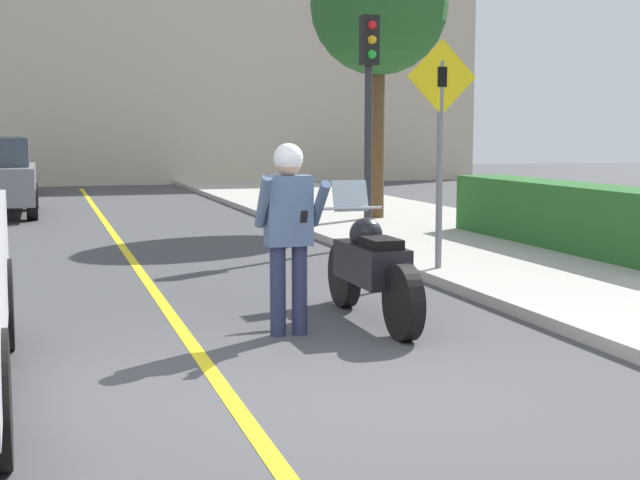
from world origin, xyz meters
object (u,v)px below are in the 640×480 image
traffic_light (369,84)px  street_tree (379,6)px  motorcycle (371,268)px  person_biker (289,219)px  crossing_sign (441,132)px

traffic_light → street_tree: size_ratio=0.64×
motorcycle → street_tree: street_tree is taller
motorcycle → street_tree: (3.37, 8.59, 3.69)m
street_tree → traffic_light: bearing=-113.4°
person_biker → crossing_sign: 3.70m
crossing_sign → street_tree: size_ratio=0.51×
person_biker → traffic_light: bearing=63.2°
person_biker → street_tree: (4.26, 8.91, 3.16)m
motorcycle → street_tree: size_ratio=0.41×
motorcycle → person_biker: 1.08m
traffic_light → street_tree: bearing=66.6°
crossing_sign → traffic_light: (0.22, 3.10, 0.74)m
motorcycle → traffic_light: size_ratio=0.65×
person_biker → traffic_light: 6.46m
person_biker → traffic_light: traffic_light is taller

